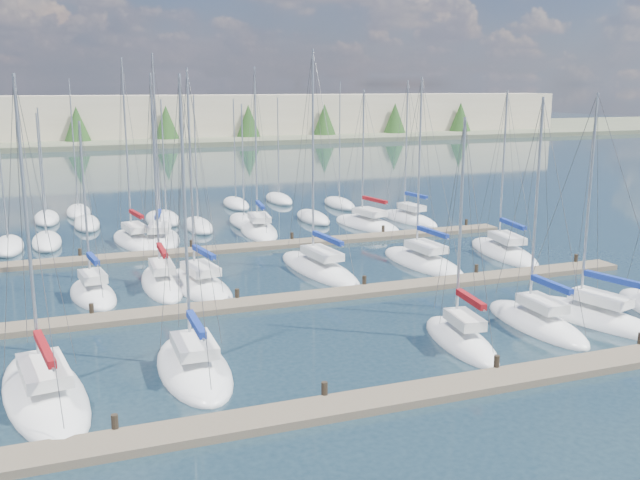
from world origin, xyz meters
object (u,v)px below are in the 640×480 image
object	(u,v)px
sailboat_h	(93,294)
sailboat_i	(162,283)
sailboat_n	(134,241)
sailboat_e	(536,323)
sailboat_c	(194,368)
sailboat_p	(259,230)
sailboat_b	(45,394)
sailboat_d	(461,340)
sailboat_q	(367,224)
sailboat_k	(319,269)
sailboat_l	(422,262)
sailboat_r	(409,219)
sailboat_f	(592,317)
sailboat_j	(199,286)
sailboat_o	(161,241)
sailboat_m	(503,252)

from	to	relation	value
sailboat_h	sailboat_i	xyz separation A→B (m)	(4.17, 1.02, 0.01)
sailboat_n	sailboat_e	distance (m)	32.67
sailboat_c	sailboat_p	world-z (taller)	sailboat_p
sailboat_b	sailboat_d	bearing A→B (deg)	-10.25
sailboat_q	sailboat_e	xyz separation A→B (m)	(-2.79, -27.51, 0.02)
sailboat_e	sailboat_k	bearing A→B (deg)	115.37
sailboat_p	sailboat_l	bearing A→B (deg)	-55.62
sailboat_r	sailboat_h	bearing A→B (deg)	-160.28
sailboat_p	sailboat_n	world-z (taller)	sailboat_n
sailboat_f	sailboat_h	world-z (taller)	sailboat_f
sailboat_b	sailboat_q	bearing A→B (deg)	37.77
sailboat_i	sailboat_f	bearing A→B (deg)	-34.83
sailboat_j	sailboat_q	size ratio (longest dim) A/B	1.11
sailboat_c	sailboat_f	distance (m)	21.17
sailboat_b	sailboat_p	distance (m)	33.28
sailboat_b	sailboat_o	xyz separation A→B (m)	(8.57, 27.18, 0.02)
sailboat_f	sailboat_h	xyz separation A→B (m)	(-24.61, 13.86, 0.00)
sailboat_n	sailboat_e	xyz separation A→B (m)	(17.32, -27.70, -0.01)
sailboat_b	sailboat_o	distance (m)	28.50
sailboat_j	sailboat_n	size ratio (longest dim) A/B	0.93
sailboat_q	sailboat_i	distance (m)	23.71
sailboat_o	sailboat_h	size ratio (longest dim) A/B	1.40
sailboat_f	sailboat_o	world-z (taller)	sailboat_o
sailboat_f	sailboat_m	world-z (taller)	sailboat_m
sailboat_q	sailboat_h	world-z (taller)	sailboat_q
sailboat_q	sailboat_p	bearing A→B (deg)	163.59
sailboat_f	sailboat_k	distance (m)	17.83
sailboat_n	sailboat_m	bearing A→B (deg)	-37.20
sailboat_c	sailboat_p	xyz separation A→B (m)	(10.92, 28.04, 0.00)
sailboat_r	sailboat_n	distance (m)	24.81
sailboat_f	sailboat_o	xyz separation A→B (m)	(-18.70, 27.27, 0.01)
sailboat_b	sailboat_r	size ratio (longest dim) A/B	1.00
sailboat_h	sailboat_k	size ratio (longest dim) A/B	0.72
sailboat_n	sailboat_i	distance (m)	13.11
sailboat_h	sailboat_l	world-z (taller)	sailboat_l
sailboat_f	sailboat_i	size ratio (longest dim) A/B	0.92
sailboat_n	sailboat_j	bearing A→B (deg)	-89.95
sailboat_h	sailboat_e	distance (m)	25.23
sailboat_b	sailboat_k	bearing A→B (deg)	32.07
sailboat_e	sailboat_b	bearing A→B (deg)	-178.91
sailboat_o	sailboat_r	bearing A→B (deg)	16.41
sailboat_j	sailboat_l	xyz separation A→B (m)	(15.81, 0.47, -0.01)
sailboat_f	sailboat_e	xyz separation A→B (m)	(-3.34, 0.28, 0.01)
sailboat_d	sailboat_q	distance (m)	29.43
sailboat_q	sailboat_n	bearing A→B (deg)	168.30
sailboat_l	sailboat_m	bearing A→B (deg)	-0.37
sailboat_o	sailboat_p	xyz separation A→B (m)	(8.47, 1.41, -0.01)
sailboat_h	sailboat_e	world-z (taller)	sailboat_e
sailboat_n	sailboat_l	bearing A→B (deg)	-46.67
sailboat_j	sailboat_i	distance (m)	2.49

